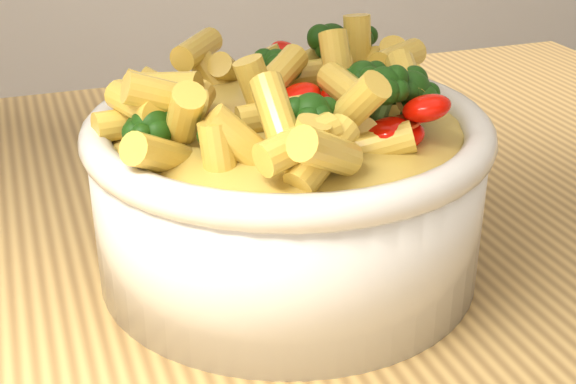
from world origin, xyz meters
name	(u,v)px	position (x,y,z in m)	size (l,w,h in m)	color
table	(220,345)	(0.00, 0.00, 0.80)	(1.20, 0.80, 0.90)	tan
serving_bowl	(288,190)	(0.04, -0.06, 0.96)	(0.27, 0.27, 0.12)	silver
pasta_salad	(288,89)	(0.04, -0.06, 1.03)	(0.22, 0.22, 0.05)	#EAC54A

